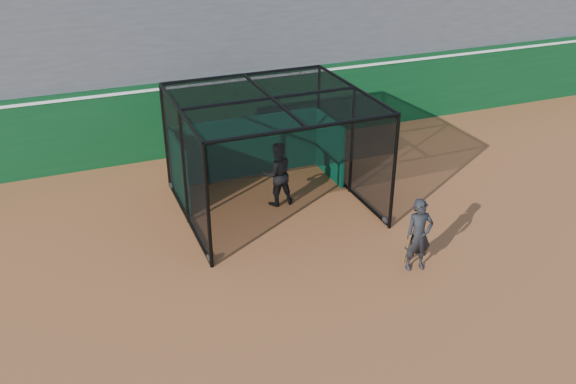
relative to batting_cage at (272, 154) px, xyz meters
name	(u,v)px	position (x,y,z in m)	size (l,w,h in m)	color
ground	(320,285)	(-0.34, -3.91, -1.57)	(120.00, 120.00, 0.00)	brown
outfield_wall	(214,112)	(-0.34, 4.59, -0.28)	(50.00, 0.50, 2.50)	#0A3A18
batting_cage	(272,154)	(0.00, 0.00, 0.00)	(4.90, 4.64, 3.15)	black
batter	(277,174)	(0.17, 0.09, -0.65)	(0.90, 0.70, 1.84)	black
on_deck_player	(419,235)	(2.01, -4.13, -0.68)	(0.71, 0.52, 1.79)	black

